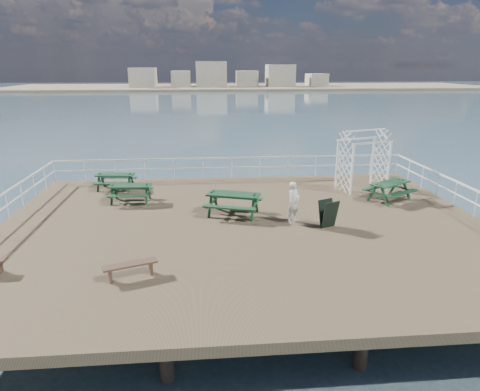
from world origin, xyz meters
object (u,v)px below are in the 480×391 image
object	(u,v)px
picnic_table_a	(115,178)
person	(294,202)
picnic_table_d	(233,199)
flat_bench_near	(130,267)
trellis_arbor	(363,163)
picnic_table_c	(390,187)
picnic_table_b	(130,190)

from	to	relation	value
picnic_table_a	person	xyz separation A→B (m)	(7.39, -5.12, 0.24)
picnic_table_d	flat_bench_near	bearing A→B (deg)	-104.37
trellis_arbor	picnic_table_c	bearing A→B (deg)	-90.41
picnic_table_b	picnic_table_c	size ratio (longest dim) A/B	0.76
picnic_table_a	picnic_table_c	distance (m)	12.41
picnic_table_b	trellis_arbor	bearing A→B (deg)	8.66
picnic_table_d	trellis_arbor	world-z (taller)	trellis_arbor
picnic_table_b	person	size ratio (longest dim) A/B	1.16
picnic_table_d	picnic_table_b	bearing A→B (deg)	173.20
picnic_table_a	trellis_arbor	xyz separation A→B (m)	(11.51, -1.00, 0.72)
picnic_table_a	picnic_table_d	size ratio (longest dim) A/B	0.77
picnic_table_b	picnic_table_d	size ratio (longest dim) A/B	0.74
picnic_table_c	trellis_arbor	bearing A→B (deg)	76.53
flat_bench_near	person	distance (m)	6.61
flat_bench_near	person	world-z (taller)	person
picnic_table_c	picnic_table_d	distance (m)	6.96
picnic_table_a	person	world-z (taller)	person
picnic_table_a	trellis_arbor	world-z (taller)	trellis_arbor
picnic_table_c	flat_bench_near	distance (m)	11.79
person	flat_bench_near	bearing A→B (deg)	-179.81
picnic_table_b	picnic_table_d	xyz separation A→B (m)	(4.24, -2.03, 0.09)
picnic_table_b	flat_bench_near	size ratio (longest dim) A/B	1.20
flat_bench_near	person	bearing A→B (deg)	16.01
picnic_table_c	person	xyz separation A→B (m)	(-4.70, -2.31, 0.20)
trellis_arbor	person	xyz separation A→B (m)	(-4.12, -4.12, -0.47)
flat_bench_near	picnic_table_b	bearing A→B (deg)	78.68
picnic_table_a	person	distance (m)	8.99
picnic_table_c	picnic_table_d	xyz separation A→B (m)	(-6.84, -1.28, 0.05)
picnic_table_b	person	distance (m)	7.09
picnic_table_d	trellis_arbor	size ratio (longest dim) A/B	0.86
picnic_table_b	picnic_table_d	world-z (taller)	picnic_table_d
picnic_table_d	trellis_arbor	bearing A→B (deg)	44.91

